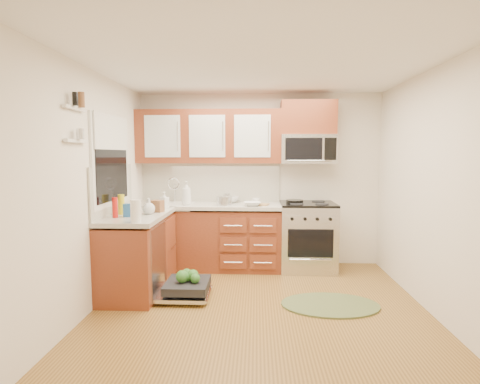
{
  "coord_description": "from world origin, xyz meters",
  "views": [
    {
      "loc": [
        -0.04,
        -3.79,
        1.63
      ],
      "look_at": [
        -0.25,
        0.85,
        1.16
      ],
      "focal_mm": 28.0,
      "sensor_mm": 36.0,
      "label": 1
    }
  ],
  "objects_px": {
    "rug": "(330,305)",
    "bowl_a": "(252,204)",
    "upper_cabinets": "(209,137)",
    "bowl_b": "(229,199)",
    "cup": "(256,201)",
    "microwave": "(308,149)",
    "sink": "(171,213)",
    "skillet": "(295,201)",
    "cutting_board": "(259,204)",
    "stock_pot": "(224,201)",
    "range": "(307,236)",
    "dishwasher": "(184,289)",
    "paper_towel_roll": "(136,211)"
  },
  "relations": [
    {
      "from": "stock_pot",
      "to": "bowl_a",
      "type": "relative_size",
      "value": 0.9
    },
    {
      "from": "microwave",
      "to": "cutting_board",
      "type": "relative_size",
      "value": 2.85
    },
    {
      "from": "cutting_board",
      "to": "paper_towel_roll",
      "type": "bearing_deg",
      "value": -132.64
    },
    {
      "from": "upper_cabinets",
      "to": "stock_pot",
      "type": "xyz_separation_m",
      "value": [
        0.24,
        -0.28,
        -0.89
      ]
    },
    {
      "from": "dishwasher",
      "to": "bowl_b",
      "type": "relative_size",
      "value": 2.35
    },
    {
      "from": "upper_cabinets",
      "to": "skillet",
      "type": "distance_m",
      "value": 1.53
    },
    {
      "from": "upper_cabinets",
      "to": "skillet",
      "type": "height_order",
      "value": "upper_cabinets"
    },
    {
      "from": "upper_cabinets",
      "to": "sink",
      "type": "bearing_deg",
      "value": -163.55
    },
    {
      "from": "dishwasher",
      "to": "stock_pot",
      "type": "height_order",
      "value": "stock_pot"
    },
    {
      "from": "upper_cabinets",
      "to": "skillet",
      "type": "bearing_deg",
      "value": -7.99
    },
    {
      "from": "rug",
      "to": "stock_pot",
      "type": "distance_m",
      "value": 1.96
    },
    {
      "from": "range",
      "to": "sink",
      "type": "relative_size",
      "value": 1.53
    },
    {
      "from": "upper_cabinets",
      "to": "microwave",
      "type": "bearing_deg",
      "value": -1.02
    },
    {
      "from": "bowl_a",
      "to": "cup",
      "type": "xyz_separation_m",
      "value": [
        0.05,
        0.18,
        0.02
      ]
    },
    {
      "from": "upper_cabinets",
      "to": "skillet",
      "type": "relative_size",
      "value": 8.64
    },
    {
      "from": "upper_cabinets",
      "to": "dishwasher",
      "type": "relative_size",
      "value": 2.93
    },
    {
      "from": "skillet",
      "to": "stock_pot",
      "type": "distance_m",
      "value": 0.98
    },
    {
      "from": "rug",
      "to": "bowl_a",
      "type": "bearing_deg",
      "value": 127.08
    },
    {
      "from": "rug",
      "to": "cup",
      "type": "xyz_separation_m",
      "value": [
        -0.8,
        1.31,
        0.96
      ]
    },
    {
      "from": "bowl_a",
      "to": "paper_towel_roll",
      "type": "bearing_deg",
      "value": -132.91
    },
    {
      "from": "bowl_b",
      "to": "bowl_a",
      "type": "bearing_deg",
      "value": -43.64
    },
    {
      "from": "bowl_a",
      "to": "bowl_b",
      "type": "distance_m",
      "value": 0.48
    },
    {
      "from": "stock_pot",
      "to": "bowl_b",
      "type": "distance_m",
      "value": 0.3
    },
    {
      "from": "skillet",
      "to": "rug",
      "type": "bearing_deg",
      "value": -78.08
    },
    {
      "from": "range",
      "to": "skillet",
      "type": "xyz_separation_m",
      "value": [
        -0.19,
        -0.03,
        0.5
      ]
    },
    {
      "from": "microwave",
      "to": "stock_pot",
      "type": "distance_m",
      "value": 1.39
    },
    {
      "from": "dishwasher",
      "to": "stock_pot",
      "type": "distance_m",
      "value": 1.39
    },
    {
      "from": "bowl_a",
      "to": "bowl_b",
      "type": "bearing_deg",
      "value": 136.36
    },
    {
      "from": "range",
      "to": "rug",
      "type": "xyz_separation_m",
      "value": [
        0.08,
        -1.3,
        -0.46
      ]
    },
    {
      "from": "bowl_b",
      "to": "range",
      "type": "bearing_deg",
      "value": -8.45
    },
    {
      "from": "dishwasher",
      "to": "range",
      "type": "bearing_deg",
      "value": 36.27
    },
    {
      "from": "rug",
      "to": "bowl_b",
      "type": "relative_size",
      "value": 3.54
    },
    {
      "from": "upper_cabinets",
      "to": "paper_towel_roll",
      "type": "distance_m",
      "value": 1.88
    },
    {
      "from": "bowl_b",
      "to": "cup",
      "type": "bearing_deg",
      "value": -20.58
    },
    {
      "from": "bowl_b",
      "to": "cutting_board",
      "type": "bearing_deg",
      "value": -27.44
    },
    {
      "from": "microwave",
      "to": "sink",
      "type": "bearing_deg",
      "value": -176.15
    },
    {
      "from": "skillet",
      "to": "bowl_a",
      "type": "bearing_deg",
      "value": -166.45
    },
    {
      "from": "cup",
      "to": "microwave",
      "type": "bearing_deg",
      "value": 8.23
    },
    {
      "from": "upper_cabinets",
      "to": "rug",
      "type": "bearing_deg",
      "value": -44.15
    },
    {
      "from": "bowl_b",
      "to": "skillet",
      "type": "bearing_deg",
      "value": -11.64
    },
    {
      "from": "bowl_b",
      "to": "sink",
      "type": "bearing_deg",
      "value": -167.62
    },
    {
      "from": "cutting_board",
      "to": "skillet",
      "type": "bearing_deg",
      "value": 3.94
    },
    {
      "from": "range",
      "to": "sink",
      "type": "bearing_deg",
      "value": -179.7
    },
    {
      "from": "range",
      "to": "cutting_board",
      "type": "distance_m",
      "value": 0.83
    },
    {
      "from": "stock_pot",
      "to": "paper_towel_roll",
      "type": "xyz_separation_m",
      "value": [
        -0.8,
        -1.32,
        0.05
      ]
    },
    {
      "from": "cup",
      "to": "bowl_a",
      "type": "bearing_deg",
      "value": -105.99
    },
    {
      "from": "skillet",
      "to": "cutting_board",
      "type": "bearing_deg",
      "value": -176.06
    },
    {
      "from": "microwave",
      "to": "sink",
      "type": "relative_size",
      "value": 1.23
    },
    {
      "from": "cutting_board",
      "to": "paper_towel_roll",
      "type": "xyz_separation_m",
      "value": [
        -1.28,
        -1.39,
        0.11
      ]
    },
    {
      "from": "sink",
      "to": "bowl_b",
      "type": "xyz_separation_m",
      "value": [
        0.81,
        0.18,
        0.17
      ]
    }
  ]
}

